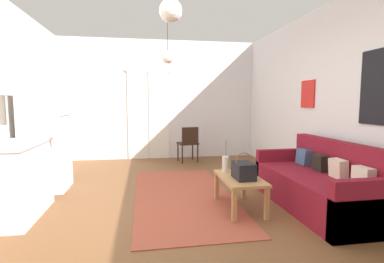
{
  "coord_description": "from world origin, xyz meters",
  "views": [
    {
      "loc": [
        -0.41,
        -3.29,
        1.35
      ],
      "look_at": [
        0.34,
        1.11,
        0.9
      ],
      "focal_mm": 27.09,
      "sensor_mm": 36.0,
      "label": 1
    }
  ],
  "objects_px": {
    "refrigerator": "(46,137)",
    "coffee_table": "(240,181)",
    "handbag": "(244,170)",
    "couch": "(321,186)",
    "pendant_lamp_near": "(171,11)",
    "bamboo_vase": "(226,164)",
    "pendant_lamp_far": "(168,57)",
    "accent_chair": "(188,142)"
  },
  "relations": [
    {
      "from": "handbag",
      "to": "bamboo_vase",
      "type": "bearing_deg",
      "value": 108.19
    },
    {
      "from": "couch",
      "to": "pendant_lamp_near",
      "type": "height_order",
      "value": "pendant_lamp_near"
    },
    {
      "from": "refrigerator",
      "to": "pendant_lamp_far",
      "type": "distance_m",
      "value": 2.31
    },
    {
      "from": "accent_chair",
      "to": "pendant_lamp_near",
      "type": "height_order",
      "value": "pendant_lamp_near"
    },
    {
      "from": "bamboo_vase",
      "to": "pendant_lamp_near",
      "type": "bearing_deg",
      "value": -135.09
    },
    {
      "from": "bamboo_vase",
      "to": "accent_chair",
      "type": "bearing_deg",
      "value": 91.8
    },
    {
      "from": "handbag",
      "to": "refrigerator",
      "type": "distance_m",
      "value": 3.02
    },
    {
      "from": "accent_chair",
      "to": "pendant_lamp_near",
      "type": "relative_size",
      "value": 1.16
    },
    {
      "from": "coffee_table",
      "to": "pendant_lamp_near",
      "type": "relative_size",
      "value": 1.24
    },
    {
      "from": "couch",
      "to": "pendant_lamp_near",
      "type": "distance_m",
      "value": 2.79
    },
    {
      "from": "pendant_lamp_near",
      "to": "pendant_lamp_far",
      "type": "xyz_separation_m",
      "value": [
        0.15,
        2.07,
        -0.12
      ]
    },
    {
      "from": "couch",
      "to": "handbag",
      "type": "xyz_separation_m",
      "value": [
        -1.03,
        0.03,
        0.24
      ]
    },
    {
      "from": "couch",
      "to": "pendant_lamp_far",
      "type": "xyz_separation_m",
      "value": [
        -1.81,
        1.67,
        1.83
      ]
    },
    {
      "from": "bamboo_vase",
      "to": "refrigerator",
      "type": "distance_m",
      "value": 2.76
    },
    {
      "from": "refrigerator",
      "to": "coffee_table",
      "type": "bearing_deg",
      "value": -25.61
    },
    {
      "from": "bamboo_vase",
      "to": "handbag",
      "type": "relative_size",
      "value": 1.32
    },
    {
      "from": "bamboo_vase",
      "to": "pendant_lamp_far",
      "type": "bearing_deg",
      "value": 117.3
    },
    {
      "from": "couch",
      "to": "pendant_lamp_far",
      "type": "relative_size",
      "value": 2.34
    },
    {
      "from": "coffee_table",
      "to": "pendant_lamp_near",
      "type": "height_order",
      "value": "pendant_lamp_near"
    },
    {
      "from": "handbag",
      "to": "accent_chair",
      "type": "xyz_separation_m",
      "value": [
        -0.2,
        3.05,
        -0.06
      ]
    },
    {
      "from": "handbag",
      "to": "coffee_table",
      "type": "bearing_deg",
      "value": 97.46
    },
    {
      "from": "refrigerator",
      "to": "couch",
      "type": "bearing_deg",
      "value": -20.68
    },
    {
      "from": "refrigerator",
      "to": "handbag",
      "type": "bearing_deg",
      "value": -27.19
    },
    {
      "from": "couch",
      "to": "coffee_table",
      "type": "height_order",
      "value": "couch"
    },
    {
      "from": "bamboo_vase",
      "to": "accent_chair",
      "type": "height_order",
      "value": "bamboo_vase"
    },
    {
      "from": "bamboo_vase",
      "to": "refrigerator",
      "type": "xyz_separation_m",
      "value": [
        -2.55,
        1.01,
        0.3
      ]
    },
    {
      "from": "pendant_lamp_near",
      "to": "couch",
      "type": "bearing_deg",
      "value": 11.8
    },
    {
      "from": "couch",
      "to": "refrigerator",
      "type": "height_order",
      "value": "refrigerator"
    },
    {
      "from": "couch",
      "to": "handbag",
      "type": "bearing_deg",
      "value": 178.58
    },
    {
      "from": "couch",
      "to": "accent_chair",
      "type": "xyz_separation_m",
      "value": [
        -1.24,
        3.07,
        0.18
      ]
    },
    {
      "from": "refrigerator",
      "to": "pendant_lamp_far",
      "type": "xyz_separation_m",
      "value": [
        1.9,
        0.27,
        1.28
      ]
    },
    {
      "from": "couch",
      "to": "refrigerator",
      "type": "bearing_deg",
      "value": 159.32
    },
    {
      "from": "couch",
      "to": "coffee_table",
      "type": "bearing_deg",
      "value": 173.24
    },
    {
      "from": "bamboo_vase",
      "to": "coffee_table",
      "type": "bearing_deg",
      "value": -68.14
    },
    {
      "from": "handbag",
      "to": "pendant_lamp_near",
      "type": "bearing_deg",
      "value": -154.81
    },
    {
      "from": "bamboo_vase",
      "to": "refrigerator",
      "type": "bearing_deg",
      "value": 158.46
    },
    {
      "from": "handbag",
      "to": "pendant_lamp_near",
      "type": "relative_size",
      "value": 0.48
    },
    {
      "from": "handbag",
      "to": "pendant_lamp_near",
      "type": "distance_m",
      "value": 1.99
    },
    {
      "from": "coffee_table",
      "to": "handbag",
      "type": "relative_size",
      "value": 2.61
    },
    {
      "from": "refrigerator",
      "to": "accent_chair",
      "type": "height_order",
      "value": "refrigerator"
    },
    {
      "from": "couch",
      "to": "refrigerator",
      "type": "xyz_separation_m",
      "value": [
        -3.71,
        1.4,
        0.54
      ]
    },
    {
      "from": "couch",
      "to": "bamboo_vase",
      "type": "relative_size",
      "value": 4.39
    }
  ]
}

